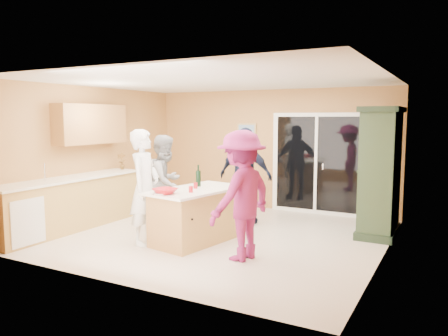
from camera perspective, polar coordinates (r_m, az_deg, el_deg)
The scene contains 22 objects.
floor at distance 7.58m, azimuth -1.37°, elevation -8.69°, with size 5.50×5.50×0.00m, color beige.
ceiling at distance 7.34m, azimuth -1.43°, elevation 11.31°, with size 5.50×5.00×0.10m, color silver.
wall_back at distance 9.59m, azimuth 6.00°, elevation 2.38°, with size 5.50×0.10×2.60m, color #EBAE61.
wall_front at distance 5.33m, azimuth -14.79°, elevation -1.12°, with size 5.50×0.10×2.60m, color #EBAE61.
wall_left at distance 9.02m, azimuth -16.78°, elevation 1.87°, with size 0.10×5.00×2.60m, color #EBAE61.
wall_right at distance 6.45m, azimuth 20.35°, elevation -0.01°, with size 0.10×5.00×2.60m, color #EBAE61.
left_cabinet_run at distance 8.20m, azimuth -20.28°, elevation -4.61°, with size 0.65×3.05×1.24m.
upper_cabinets at distance 8.73m, azimuth -17.02°, elevation 5.50°, with size 0.35×1.60×0.75m, color tan.
sliding_door at distance 9.24m, azimuth 11.94°, elevation 0.56°, with size 1.90×0.07×2.10m.
framed_picture at distance 9.77m, azimuth 2.97°, elevation 4.24°, with size 0.46×0.04×0.56m.
kitchen_island at distance 7.09m, azimuth -3.65°, elevation -6.39°, with size 1.17×1.78×0.87m.
green_hutch at distance 7.82m, azimuth 19.74°, elevation -0.69°, with size 0.62×1.18×2.17m.
woman_white at distance 6.99m, azimuth -10.32°, elevation -2.46°, with size 0.66×0.43×1.82m, color white.
woman_grey at distance 7.85m, azimuth -7.62°, elevation -1.89°, with size 0.82×0.64×1.69m, color gray.
woman_navy at distance 8.17m, azimuth 2.83°, elevation -1.07°, with size 1.07×0.44×1.82m, color #1B223C.
woman_magenta at distance 6.13m, azimuth 2.30°, elevation -3.59°, with size 1.18×0.68×1.83m, color #921F61.
serving_bowl at distance 6.57m, azimuth -7.72°, elevation -3.01°, with size 0.34×0.34×0.08m, color red.
tulip_vase at distance 9.20m, azimuth -13.22°, elevation 0.89°, with size 0.18×0.12×0.34m, color #AA1B11.
tumbler_near at distance 7.02m, azimuth -3.74°, elevation -2.30°, with size 0.06×0.06×0.09m, color red.
tumbler_far at distance 6.66m, azimuth -4.36°, elevation -2.78°, with size 0.07×0.07×0.10m, color red.
wine_bottle at distance 7.23m, azimuth -3.37°, elevation -1.31°, with size 0.08×0.08×0.36m.
white_plate at distance 6.58m, azimuth -8.06°, elevation -3.29°, with size 0.25×0.25×0.02m, color silver.
Camera 1 is at (3.61, -6.36, 1.99)m, focal length 35.00 mm.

